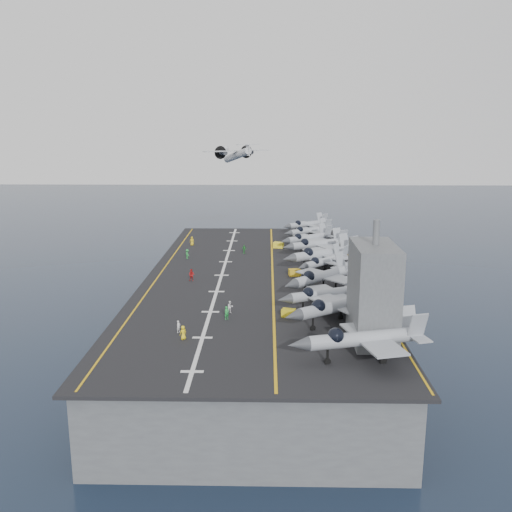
{
  "coord_description": "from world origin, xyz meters",
  "views": [
    {
      "loc": [
        2.07,
        -96.82,
        36.54
      ],
      "look_at": [
        0.0,
        4.0,
        13.0
      ],
      "focal_mm": 40.0,
      "sensor_mm": 36.0,
      "label": 1
    }
  ],
  "objects_px": {
    "tow_cart_a": "(288,313)",
    "transport_plane": "(237,155)",
    "fighter_jet_0": "(365,337)",
    "island_superstructure": "(374,281)"
  },
  "relations": [
    {
      "from": "fighter_jet_0",
      "to": "tow_cart_a",
      "type": "height_order",
      "value": "fighter_jet_0"
    },
    {
      "from": "island_superstructure",
      "to": "tow_cart_a",
      "type": "relative_size",
      "value": 7.2
    },
    {
      "from": "tow_cart_a",
      "to": "transport_plane",
      "type": "bearing_deg",
      "value": 97.73
    },
    {
      "from": "transport_plane",
      "to": "fighter_jet_0",
      "type": "bearing_deg",
      "value": -78.83
    },
    {
      "from": "tow_cart_a",
      "to": "transport_plane",
      "type": "xyz_separation_m",
      "value": [
        -11.37,
        83.81,
        17.03
      ]
    },
    {
      "from": "transport_plane",
      "to": "tow_cart_a",
      "type": "bearing_deg",
      "value": -82.27
    },
    {
      "from": "island_superstructure",
      "to": "fighter_jet_0",
      "type": "relative_size",
      "value": 0.83
    },
    {
      "from": "island_superstructure",
      "to": "transport_plane",
      "type": "distance_m",
      "value": 95.0
    },
    {
      "from": "tow_cart_a",
      "to": "transport_plane",
      "type": "distance_m",
      "value": 86.28
    },
    {
      "from": "island_superstructure",
      "to": "transport_plane",
      "type": "height_order",
      "value": "transport_plane"
    }
  ]
}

